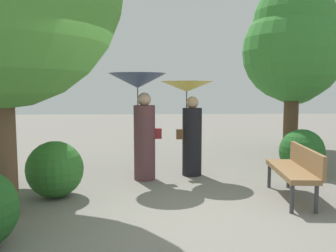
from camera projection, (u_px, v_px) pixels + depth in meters
name	position (u px, v px, depth m)	size (l,w,h in m)	color
ground_plane	(177.00, 220.00, 4.87)	(40.00, 40.00, 0.00)	slate
person_left	(141.00, 107.00, 6.90)	(1.10, 1.10, 2.05)	#563338
person_right	(189.00, 113.00, 7.25)	(1.06, 1.06, 1.91)	black
park_bench	(296.00, 168.00, 5.74)	(0.62, 1.54, 0.83)	#38383D
tree_near_right	(295.00, 68.00, 10.53)	(1.77, 1.77, 3.47)	brown
tree_mid_right	(293.00, 42.00, 8.88)	(2.48, 2.48, 4.38)	#4C3823
bush_path_left	(302.00, 151.00, 7.50)	(0.93, 0.93, 0.93)	#235B23
bush_behind_bench	(55.00, 169.00, 5.85)	(0.92, 0.92, 0.92)	#2D6B28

